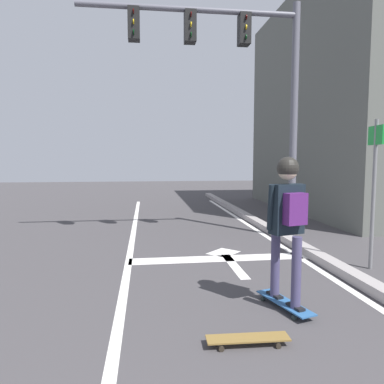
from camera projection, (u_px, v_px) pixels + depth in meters
The scene contains 11 objects.
lane_line_center at pixel (125, 283), 5.16m from camera, with size 0.12×20.00×0.01m, color silver.
lane_line_curbside at pixel (325, 274), 5.56m from camera, with size 0.12×20.00×0.01m, color silver.
stop_bar at pixel (219, 258), 6.42m from camera, with size 3.22×0.40×0.01m, color silver.
lane_arrow_stem at pixel (234, 266), 5.99m from camera, with size 0.16×1.40×0.01m, color silver.
lane_arrow_head at pixel (223, 253), 6.83m from camera, with size 0.56×0.44×0.01m, color silver.
curb_strip at pixel (341, 269), 5.58m from camera, with size 0.24×24.00×0.14m, color #9E9694.
skateboard at pixel (284, 303), 4.26m from camera, with size 0.45×0.90×0.09m.
skater at pixel (288, 211), 4.15m from camera, with size 0.46×0.63×1.72m.
spare_skateboard at pixel (248, 339), 3.43m from camera, with size 0.81×0.22×0.08m.
traffic_signal_mast at pixel (233, 64), 7.63m from camera, with size 4.72×0.34×5.15m.
street_sign_post at pixel (374, 173), 5.68m from camera, with size 0.09×0.44×2.41m.
Camera 1 is at (0.40, 0.90, 1.78)m, focal length 33.44 mm.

